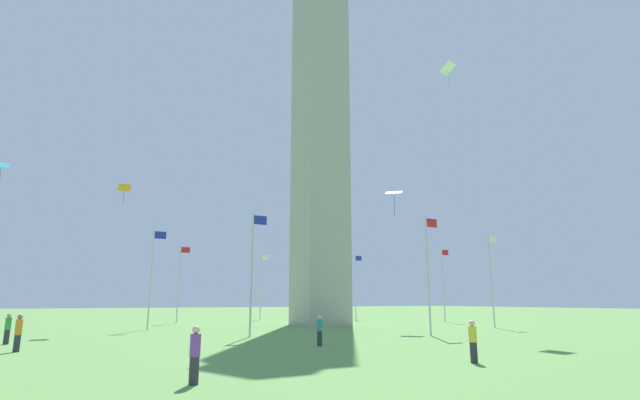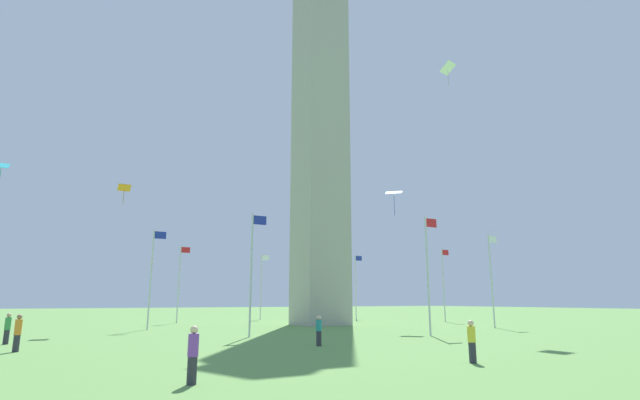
{
  "view_description": "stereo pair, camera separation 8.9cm",
  "coord_description": "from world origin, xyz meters",
  "px_view_note": "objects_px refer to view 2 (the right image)",
  "views": [
    {
      "loc": [
        -23.46,
        -43.75,
        2.45
      ],
      "look_at": [
        0.0,
        0.0,
        12.9
      ],
      "focal_mm": 26.83,
      "sensor_mm": 36.0,
      "label": 1
    },
    {
      "loc": [
        -23.38,
        -43.79,
        2.45
      ],
      "look_at": [
        0.0,
        0.0,
        12.9
      ],
      "focal_mm": 26.83,
      "sensor_mm": 36.0,
      "label": 2
    }
  ],
  "objects_px": {
    "flagpole_sw": "(252,268)",
    "person_green_shirt": "(7,329)",
    "flagpole_n": "(444,281)",
    "person_orange_shirt": "(18,333)",
    "person_purple_shirt": "(193,355)",
    "flagpole_w": "(428,269)",
    "flagpole_s": "(152,274)",
    "flagpole_se": "(179,280)",
    "flagpole_e": "(262,283)",
    "person_yellow_shirt": "(472,342)",
    "kite_orange_diamond": "(124,188)",
    "kite_blue_diamond": "(394,193)",
    "person_teal_shirt": "(319,331)",
    "kite_cyan_diamond": "(1,166)",
    "flagpole_nw": "(492,276)",
    "obelisk_monument": "(320,122)",
    "kite_white_diamond": "(448,69)",
    "flagpole_ne": "(356,284)"
  },
  "relations": [
    {
      "from": "flagpole_e",
      "to": "person_yellow_shirt",
      "type": "relative_size",
      "value": 5.14
    },
    {
      "from": "kite_white_diamond",
      "to": "kite_blue_diamond",
      "type": "xyz_separation_m",
      "value": [
        -4.7,
        3.14,
        -12.47
      ]
    },
    {
      "from": "person_purple_shirt",
      "to": "flagpole_w",
      "type": "bearing_deg",
      "value": -42.05
    },
    {
      "from": "flagpole_e",
      "to": "kite_cyan_diamond",
      "type": "xyz_separation_m",
      "value": [
        -27.79,
        -22.93,
        6.63
      ]
    },
    {
      "from": "person_green_shirt",
      "to": "person_purple_shirt",
      "type": "bearing_deg",
      "value": -61.0
    },
    {
      "from": "flagpole_sw",
      "to": "flagpole_nw",
      "type": "relative_size",
      "value": 1.0
    },
    {
      "from": "kite_white_diamond",
      "to": "flagpole_ne",
      "type": "bearing_deg",
      "value": 81.06
    },
    {
      "from": "flagpole_sw",
      "to": "person_purple_shirt",
      "type": "distance_m",
      "value": 19.22
    },
    {
      "from": "flagpole_sw",
      "to": "flagpole_w",
      "type": "distance_m",
      "value": 12.72
    },
    {
      "from": "flagpole_w",
      "to": "flagpole_nw",
      "type": "relative_size",
      "value": 1.0
    },
    {
      "from": "person_yellow_shirt",
      "to": "kite_orange_diamond",
      "type": "distance_m",
      "value": 33.17
    },
    {
      "from": "flagpole_ne",
      "to": "kite_white_diamond",
      "type": "distance_m",
      "value": 30.97
    },
    {
      "from": "flagpole_n",
      "to": "person_green_shirt",
      "type": "height_order",
      "value": "flagpole_n"
    },
    {
      "from": "kite_cyan_diamond",
      "to": "person_teal_shirt",
      "type": "bearing_deg",
      "value": -38.27
    },
    {
      "from": "person_green_shirt",
      "to": "kite_orange_diamond",
      "type": "distance_m",
      "value": 16.82
    },
    {
      "from": "person_orange_shirt",
      "to": "flagpole_e",
      "type": "bearing_deg",
      "value": -9.53
    },
    {
      "from": "flagpole_w",
      "to": "kite_cyan_diamond",
      "type": "height_order",
      "value": "kite_cyan_diamond"
    },
    {
      "from": "flagpole_n",
      "to": "person_purple_shirt",
      "type": "relative_size",
      "value": 5.03
    },
    {
      "from": "person_teal_shirt",
      "to": "person_orange_shirt",
      "type": "height_order",
      "value": "person_orange_shirt"
    },
    {
      "from": "obelisk_monument",
      "to": "flagpole_e",
      "type": "distance_m",
      "value": 23.81
    },
    {
      "from": "flagpole_n",
      "to": "person_orange_shirt",
      "type": "xyz_separation_m",
      "value": [
        -41.71,
        -15.58,
        -3.79
      ]
    },
    {
      "from": "person_teal_shirt",
      "to": "kite_cyan_diamond",
      "type": "bearing_deg",
      "value": 58.45
    },
    {
      "from": "flagpole_e",
      "to": "kite_white_diamond",
      "type": "relative_size",
      "value": 3.76
    },
    {
      "from": "flagpole_n",
      "to": "person_orange_shirt",
      "type": "bearing_deg",
      "value": -159.52
    },
    {
      "from": "person_yellow_shirt",
      "to": "kite_blue_diamond",
      "type": "height_order",
      "value": "kite_blue_diamond"
    },
    {
      "from": "flagpole_s",
      "to": "flagpole_se",
      "type": "bearing_deg",
      "value": 67.5
    },
    {
      "from": "person_teal_shirt",
      "to": "flagpole_se",
      "type": "bearing_deg",
      "value": 8.63
    },
    {
      "from": "flagpole_s",
      "to": "kite_white_diamond",
      "type": "bearing_deg",
      "value": -24.93
    },
    {
      "from": "flagpole_sw",
      "to": "person_green_shirt",
      "type": "relative_size",
      "value": 4.94
    },
    {
      "from": "flagpole_ne",
      "to": "kite_blue_diamond",
      "type": "distance_m",
      "value": 23.08
    },
    {
      "from": "flagpole_se",
      "to": "flagpole_nw",
      "type": "height_order",
      "value": "same"
    },
    {
      "from": "flagpole_sw",
      "to": "kite_blue_diamond",
      "type": "relative_size",
      "value": 3.47
    },
    {
      "from": "flagpole_sw",
      "to": "person_teal_shirt",
      "type": "bearing_deg",
      "value": -82.56
    },
    {
      "from": "flagpole_ne",
      "to": "person_orange_shirt",
      "type": "distance_m",
      "value": 46.03
    },
    {
      "from": "obelisk_monument",
      "to": "flagpole_se",
      "type": "relative_size",
      "value": 5.07
    },
    {
      "from": "person_green_shirt",
      "to": "kite_orange_diamond",
      "type": "xyz_separation_m",
      "value": [
        6.53,
        10.7,
        11.21
      ]
    },
    {
      "from": "flagpole_e",
      "to": "kite_orange_diamond",
      "type": "xyz_separation_m",
      "value": [
        -19.4,
        -16.39,
        7.39
      ]
    },
    {
      "from": "flagpole_n",
      "to": "flagpole_se",
      "type": "xyz_separation_m",
      "value": [
        -28.36,
        11.75,
        0.0
      ]
    },
    {
      "from": "flagpole_e",
      "to": "kite_orange_diamond",
      "type": "distance_m",
      "value": 26.45
    },
    {
      "from": "person_purple_shirt",
      "to": "person_yellow_shirt",
      "type": "height_order",
      "value": "person_purple_shirt"
    },
    {
      "from": "person_orange_shirt",
      "to": "flagpole_n",
      "type": "bearing_deg",
      "value": -41.11
    },
    {
      "from": "flagpole_s",
      "to": "person_green_shirt",
      "type": "relative_size",
      "value": 4.94
    },
    {
      "from": "flagpole_se",
      "to": "kite_blue_diamond",
      "type": "xyz_separation_m",
      "value": [
        15.14,
        -20.1,
        7.68
      ]
    },
    {
      "from": "kite_orange_diamond",
      "to": "kite_blue_diamond",
      "type": "height_order",
      "value": "kite_blue_diamond"
    },
    {
      "from": "flagpole_n",
      "to": "kite_orange_diamond",
      "type": "bearing_deg",
      "value": 179.64
    },
    {
      "from": "flagpole_sw",
      "to": "person_yellow_shirt",
      "type": "relative_size",
      "value": 5.14
    },
    {
      "from": "person_purple_shirt",
      "to": "person_teal_shirt",
      "type": "distance_m",
      "value": 12.77
    },
    {
      "from": "person_teal_shirt",
      "to": "person_yellow_shirt",
      "type": "bearing_deg",
      "value": -160.86
    },
    {
      "from": "flagpole_w",
      "to": "kite_cyan_diamond",
      "type": "xyz_separation_m",
      "value": [
        -27.79,
        10.3,
        6.63
      ]
    },
    {
      "from": "flagpole_nw",
      "to": "kite_blue_diamond",
      "type": "bearing_deg",
      "value": 157.86
    }
  ]
}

